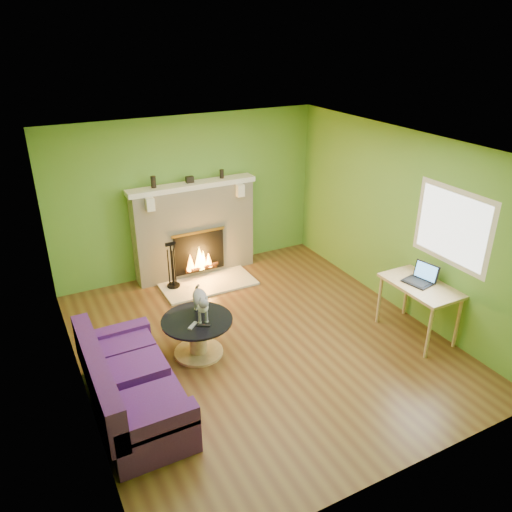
{
  "coord_description": "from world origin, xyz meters",
  "views": [
    {
      "loc": [
        -2.61,
        -4.9,
        3.85
      ],
      "look_at": [
        0.15,
        0.4,
        1.06
      ],
      "focal_mm": 35.0,
      "sensor_mm": 36.0,
      "label": 1
    }
  ],
  "objects_px": {
    "coffee_table": "(198,334)",
    "cat": "(201,302)",
    "sofa": "(129,387)",
    "desk": "(420,291)"
  },
  "relations": [
    {
      "from": "coffee_table",
      "to": "cat",
      "type": "bearing_deg",
      "value": 32.01
    },
    {
      "from": "sofa",
      "to": "desk",
      "type": "distance_m",
      "value": 3.84
    },
    {
      "from": "sofa",
      "to": "cat",
      "type": "relative_size",
      "value": 2.77
    },
    {
      "from": "cat",
      "to": "sofa",
      "type": "bearing_deg",
      "value": -135.9
    },
    {
      "from": "sofa",
      "to": "coffee_table",
      "type": "bearing_deg",
      "value": 31.41
    },
    {
      "from": "sofa",
      "to": "coffee_table",
      "type": "relative_size",
      "value": 2.02
    },
    {
      "from": "sofa",
      "to": "desk",
      "type": "xyz_separation_m",
      "value": [
        3.81,
        -0.31,
        0.36
      ]
    },
    {
      "from": "desk",
      "to": "coffee_table",
      "type": "bearing_deg",
      "value": 161.18
    },
    {
      "from": "desk",
      "to": "sofa",
      "type": "bearing_deg",
      "value": 175.32
    },
    {
      "from": "sofa",
      "to": "desk",
      "type": "bearing_deg",
      "value": -4.68
    }
  ]
}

